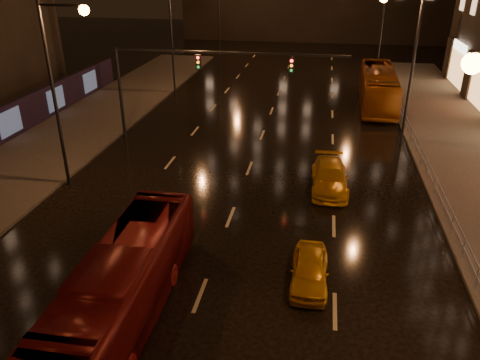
% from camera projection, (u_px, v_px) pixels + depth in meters
% --- Properties ---
extents(ground, '(140.00, 140.00, 0.00)m').
position_uv_depth(ground, '(258.00, 145.00, 31.85)').
color(ground, black).
rests_on(ground, ground).
extents(sidewalk_left, '(7.00, 70.00, 0.15)m').
position_uv_depth(sidewalk_left, '(36.00, 159.00, 29.47)').
color(sidewalk_left, '#38332D').
rests_on(sidewalk_left, ground).
extents(traffic_signal, '(15.31, 0.32, 6.20)m').
position_uv_depth(traffic_signal, '(183.00, 72.00, 30.61)').
color(traffic_signal, black).
rests_on(traffic_signal, ground).
extents(railing_right, '(0.05, 56.00, 1.00)m').
position_uv_depth(railing_right, '(422.00, 153.00, 28.09)').
color(railing_right, '#99999E').
rests_on(railing_right, sidewalk_right).
extents(bus_red, '(2.49, 10.06, 2.79)m').
position_uv_depth(bus_red, '(125.00, 283.00, 16.02)').
color(bus_red, '#5B0D0D').
rests_on(bus_red, ground).
extents(bus_curb, '(3.08, 11.60, 3.21)m').
position_uv_depth(bus_curb, '(378.00, 87.00, 39.70)').
color(bus_curb, '#86400D').
rests_on(bus_curb, ground).
extents(taxi_near, '(1.44, 3.53, 1.20)m').
position_uv_depth(taxi_near, '(310.00, 270.00, 18.04)').
color(taxi_near, '#C58812').
rests_on(taxi_near, ground).
extents(taxi_far, '(2.06, 4.77, 1.37)m').
position_uv_depth(taxi_far, '(330.00, 177.00, 25.51)').
color(taxi_far, '#C58612').
rests_on(taxi_far, ground).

